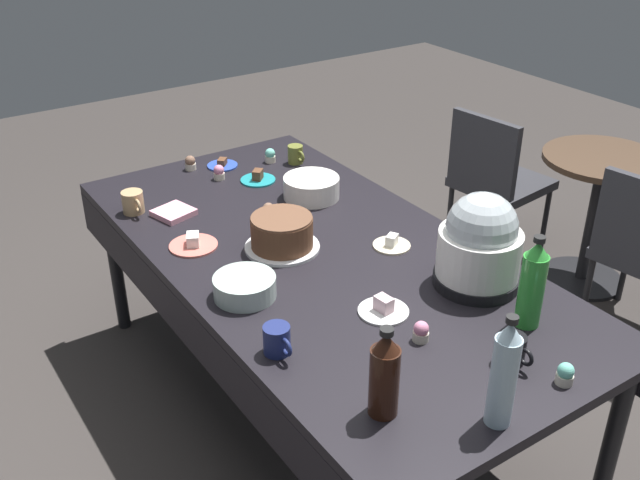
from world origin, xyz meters
name	(u,v)px	position (x,y,z in m)	size (l,w,h in m)	color
ground	(320,406)	(0.00, 0.00, 0.00)	(9.00, 9.00, 0.00)	#383330
potluck_table	(320,266)	(0.00, 0.00, 0.69)	(2.20, 1.10, 0.75)	black
frosted_layer_cake	(282,234)	(-0.10, -0.10, 0.81)	(0.28, 0.28, 0.13)	silver
slow_cooker	(480,245)	(0.49, 0.32, 0.91)	(0.29, 0.29, 0.34)	black
glass_salad_bowl	(245,287)	(0.11, -0.38, 0.79)	(0.21, 0.21, 0.07)	#B2C6BC
ceramic_snack_bowl	(311,188)	(-0.41, 0.23, 0.80)	(0.24, 0.24, 0.09)	silver
dessert_plate_cream	(392,244)	(0.12, 0.25, 0.76)	(0.14, 0.14, 0.05)	beige
dessert_plate_teal	(258,178)	(-0.69, 0.13, 0.76)	(0.16, 0.16, 0.05)	teal
dessert_plate_coral	(193,244)	(-0.30, -0.37, 0.76)	(0.18, 0.18, 0.05)	#E07266
dessert_plate_cobalt	(222,165)	(-0.93, 0.07, 0.76)	(0.14, 0.14, 0.04)	#2D4CB2
dessert_plate_white	(383,309)	(0.44, -0.05, 0.76)	(0.17, 0.17, 0.06)	white
cupcake_rose	(190,163)	(-0.98, -0.07, 0.78)	(0.05, 0.05, 0.07)	beige
cupcake_lemon	(269,211)	(-0.34, -0.02, 0.78)	(0.05, 0.05, 0.07)	beige
cupcake_cocoa	(421,332)	(0.63, -0.05, 0.78)	(0.05, 0.05, 0.07)	beige
cupcake_vanilla	(565,374)	(1.01, 0.15, 0.78)	(0.05, 0.05, 0.07)	beige
cupcake_berry	(270,156)	(-0.85, 0.28, 0.78)	(0.05, 0.05, 0.07)	beige
cupcake_mint	(219,172)	(-0.80, -0.01, 0.78)	(0.05, 0.05, 0.07)	beige
soda_bottle_lime_soda	(532,285)	(0.75, 0.29, 0.90)	(0.08, 0.08, 0.31)	green
soda_bottle_water	(504,374)	(1.01, -0.12, 0.91)	(0.07, 0.07, 0.34)	silver
soda_bottle_cola	(384,375)	(0.81, -0.34, 0.88)	(0.08, 0.08, 0.27)	#33190F
coffee_mug_tan	(133,202)	(-0.70, -0.45, 0.80)	(0.13, 0.09, 0.09)	tan
coffee_mug_black	(513,350)	(0.86, 0.10, 0.79)	(0.12, 0.08, 0.09)	black
coffee_mug_navy	(277,340)	(0.43, -0.44, 0.80)	(0.12, 0.08, 0.09)	navy
coffee_mug_olive	(296,154)	(-0.77, 0.38, 0.79)	(0.11, 0.07, 0.09)	olive
paper_napkin_stack	(174,213)	(-0.58, -0.33, 0.76)	(0.14, 0.14, 0.02)	pink
maroon_chair_left	(495,175)	(-0.54, 1.51, 0.49)	(0.49, 0.49, 0.85)	#333338
round_cafe_table	(597,197)	(-0.05, 1.73, 0.50)	(0.60, 0.60, 0.72)	#473323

